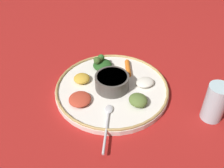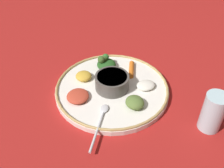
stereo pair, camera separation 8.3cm
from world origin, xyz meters
name	(u,v)px [view 1 (the left image)]	position (x,y,z in m)	size (l,w,h in m)	color
ground_plane	(112,91)	(0.00, 0.00, 0.00)	(2.40, 2.40, 0.00)	maroon
platter	(112,89)	(0.00, 0.00, 0.01)	(0.37, 0.37, 0.02)	white
platter_rim	(112,87)	(0.00, 0.00, 0.02)	(0.36, 0.36, 0.01)	tan
center_bowl	(112,82)	(0.00, 0.00, 0.04)	(0.11, 0.11, 0.05)	#4C4742
spoon	(108,120)	(0.06, 0.13, 0.02)	(0.08, 0.16, 0.01)	silver
greens_pile	(100,64)	(0.01, -0.11, 0.04)	(0.09, 0.09, 0.05)	#23511E
carrot_near_spoon	(128,67)	(-0.08, -0.08, 0.03)	(0.04, 0.09, 0.02)	orange
mound_lentil_yellow	(82,78)	(0.08, -0.06, 0.03)	(0.05, 0.05, 0.02)	gold
mound_berbere_red	(80,99)	(0.11, 0.03, 0.03)	(0.07, 0.07, 0.02)	#B73D28
mound_collards	(138,100)	(-0.05, 0.09, 0.03)	(0.06, 0.05, 0.03)	#567033
mound_rice_white	(145,82)	(-0.11, 0.02, 0.03)	(0.06, 0.05, 0.02)	silver
drinking_glass	(214,105)	(-0.24, 0.20, 0.05)	(0.06, 0.06, 0.12)	silver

